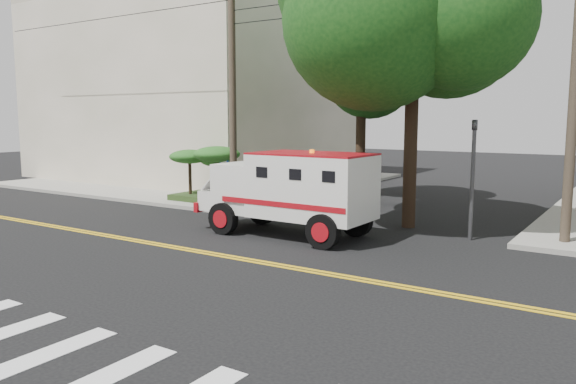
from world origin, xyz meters
The scene contains 11 objects.
ground centered at (0.00, 0.00, 0.00)m, with size 100.00×100.00×0.00m, color black.
sidewalk_nw centered at (-13.50, 13.50, 0.07)m, with size 17.00×17.00×0.15m, color gray.
building_left centered at (-15.50, 15.00, 5.15)m, with size 16.00×14.00×10.00m, color #B1AC91.
utility_pole_left centered at (-5.60, 6.00, 4.50)m, with size 0.28×0.28×9.00m, color #382D23.
utility_pole_right centered at (6.30, 6.20, 4.50)m, with size 0.28×0.28×9.00m, color #382D23.
tree_main centered at (1.94, 6.21, 7.20)m, with size 6.08×5.70×9.85m.
tree_left centered at (-2.68, 11.79, 5.73)m, with size 4.48×4.20×7.70m.
traffic_signal centered at (3.80, 5.60, 2.23)m, with size 0.15×0.18×3.60m.
accessibility_sign centered at (-6.20, 6.17, 1.37)m, with size 0.45×0.10×2.02m.
palm_planter centered at (-7.44, 6.62, 1.65)m, with size 3.52×2.63×2.36m.
armored_truck centered at (-1.05, 3.19, 1.49)m, with size 5.77×2.41×2.61m.
Camera 1 is at (8.30, -11.25, 3.65)m, focal length 35.00 mm.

